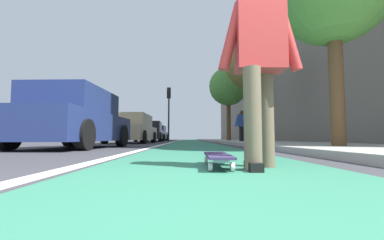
{
  "coord_description": "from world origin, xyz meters",
  "views": [
    {
      "loc": [
        -0.74,
        0.2,
        0.25
      ],
      "look_at": [
        10.32,
        0.01,
        1.04
      ],
      "focal_mm": 24.18,
      "sensor_mm": 36.0,
      "label": 1
    }
  ],
  "objects_px": {
    "parked_car_far": "(150,132)",
    "parked_car_end": "(157,134)",
    "skateboard": "(218,156)",
    "pedestrian_distant": "(242,124)",
    "street_tree_mid": "(249,66)",
    "street_tree_far": "(228,87)",
    "parked_car_mid": "(132,129)",
    "parked_car_near": "(75,120)",
    "skater_person": "(259,58)",
    "traffic_light": "(169,104)"
  },
  "relations": [
    {
      "from": "parked_car_far",
      "to": "parked_car_end",
      "type": "distance_m",
      "value": 6.52
    },
    {
      "from": "skateboard",
      "to": "pedestrian_distant",
      "type": "distance_m",
      "value": 10.79
    },
    {
      "from": "street_tree_mid",
      "to": "street_tree_far",
      "type": "distance_m",
      "value": 6.15
    },
    {
      "from": "parked_car_mid",
      "to": "pedestrian_distant",
      "type": "relative_size",
      "value": 2.81
    },
    {
      "from": "street_tree_far",
      "to": "pedestrian_distant",
      "type": "xyz_separation_m",
      "value": [
        -5.26,
        0.2,
        -2.95
      ]
    },
    {
      "from": "parked_car_near",
      "to": "parked_car_mid",
      "type": "relative_size",
      "value": 0.91
    },
    {
      "from": "skateboard",
      "to": "skater_person",
      "type": "relative_size",
      "value": 0.51
    },
    {
      "from": "skateboard",
      "to": "street_tree_far",
      "type": "relative_size",
      "value": 0.16
    },
    {
      "from": "parked_car_near",
      "to": "traffic_light",
      "type": "distance_m",
      "value": 12.68
    },
    {
      "from": "street_tree_far",
      "to": "parked_car_end",
      "type": "bearing_deg",
      "value": 36.27
    },
    {
      "from": "parked_car_mid",
      "to": "traffic_light",
      "type": "height_order",
      "value": "traffic_light"
    },
    {
      "from": "traffic_light",
      "to": "skater_person",
      "type": "bearing_deg",
      "value": -173.24
    },
    {
      "from": "parked_car_mid",
      "to": "parked_car_end",
      "type": "height_order",
      "value": "parked_car_end"
    },
    {
      "from": "parked_car_mid",
      "to": "pedestrian_distant",
      "type": "distance_m",
      "value": 5.61
    },
    {
      "from": "skateboard",
      "to": "parked_car_near",
      "type": "xyz_separation_m",
      "value": [
        4.36,
        3.14,
        0.62
      ]
    },
    {
      "from": "skateboard",
      "to": "parked_car_mid",
      "type": "bearing_deg",
      "value": 15.89
    },
    {
      "from": "parked_car_near",
      "to": "parked_car_far",
      "type": "bearing_deg",
      "value": -0.16
    },
    {
      "from": "street_tree_far",
      "to": "pedestrian_distant",
      "type": "relative_size",
      "value": 3.2
    },
    {
      "from": "parked_car_near",
      "to": "pedestrian_distant",
      "type": "bearing_deg",
      "value": -42.28
    },
    {
      "from": "parked_car_end",
      "to": "street_tree_far",
      "type": "bearing_deg",
      "value": -143.73
    },
    {
      "from": "street_tree_far",
      "to": "pedestrian_distant",
      "type": "bearing_deg",
      "value": 177.87
    },
    {
      "from": "parked_car_far",
      "to": "traffic_light",
      "type": "xyz_separation_m",
      "value": [
        -0.5,
        -1.44,
        2.07
      ]
    },
    {
      "from": "skateboard",
      "to": "pedestrian_distant",
      "type": "bearing_deg",
      "value": -13.02
    },
    {
      "from": "parked_car_far",
      "to": "skateboard",
      "type": "bearing_deg",
      "value": -169.82
    },
    {
      "from": "skateboard",
      "to": "skater_person",
      "type": "distance_m",
      "value": 0.92
    },
    {
      "from": "skateboard",
      "to": "pedestrian_distant",
      "type": "relative_size",
      "value": 0.51
    },
    {
      "from": "parked_car_far",
      "to": "parked_car_end",
      "type": "height_order",
      "value": "parked_car_far"
    },
    {
      "from": "parked_car_end",
      "to": "street_tree_far",
      "type": "relative_size",
      "value": 0.78
    },
    {
      "from": "parked_car_end",
      "to": "traffic_light",
      "type": "height_order",
      "value": "traffic_light"
    },
    {
      "from": "traffic_light",
      "to": "street_tree_far",
      "type": "height_order",
      "value": "street_tree_far"
    },
    {
      "from": "parked_car_mid",
      "to": "street_tree_far",
      "type": "relative_size",
      "value": 0.88
    },
    {
      "from": "parked_car_mid",
      "to": "street_tree_mid",
      "type": "xyz_separation_m",
      "value": [
        -1.47,
        -5.77,
        2.92
      ]
    },
    {
      "from": "parked_car_mid",
      "to": "pedestrian_distant",
      "type": "height_order",
      "value": "pedestrian_distant"
    },
    {
      "from": "skater_person",
      "to": "parked_car_near",
      "type": "height_order",
      "value": "skater_person"
    },
    {
      "from": "skater_person",
      "to": "parked_car_end",
      "type": "height_order",
      "value": "skater_person"
    },
    {
      "from": "skater_person",
      "to": "parked_car_near",
      "type": "distance_m",
      "value": 5.71
    },
    {
      "from": "skateboard",
      "to": "street_tree_far",
      "type": "xyz_separation_m",
      "value": [
        15.74,
        -2.62,
        3.8
      ]
    },
    {
      "from": "street_tree_mid",
      "to": "skateboard",
      "type": "bearing_deg",
      "value": 164.72
    },
    {
      "from": "traffic_light",
      "to": "parked_car_far",
      "type": "bearing_deg",
      "value": 70.76
    },
    {
      "from": "parked_car_end",
      "to": "street_tree_mid",
      "type": "xyz_separation_m",
      "value": [
        -14.21,
        -5.92,
        2.91
      ]
    },
    {
      "from": "parked_car_near",
      "to": "skateboard",
      "type": "bearing_deg",
      "value": -144.25
    },
    {
      "from": "skateboard",
      "to": "parked_car_end",
      "type": "bearing_deg",
      "value": 7.89
    },
    {
      "from": "traffic_light",
      "to": "street_tree_mid",
      "type": "distance_m",
      "value": 8.41
    },
    {
      "from": "parked_car_end",
      "to": "pedestrian_distant",
      "type": "bearing_deg",
      "value": -156.75
    },
    {
      "from": "traffic_light",
      "to": "pedestrian_distant",
      "type": "height_order",
      "value": "traffic_light"
    },
    {
      "from": "skater_person",
      "to": "traffic_light",
      "type": "distance_m",
      "value": 17.15
    },
    {
      "from": "street_tree_mid",
      "to": "skater_person",
      "type": "bearing_deg",
      "value": 166.86
    },
    {
      "from": "skateboard",
      "to": "street_tree_far",
      "type": "bearing_deg",
      "value": -9.45
    },
    {
      "from": "parked_car_end",
      "to": "street_tree_mid",
      "type": "bearing_deg",
      "value": -157.39
    },
    {
      "from": "parked_car_near",
      "to": "traffic_light",
      "type": "xyz_separation_m",
      "value": [
        12.42,
        -1.48,
        2.07
      ]
    }
  ]
}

